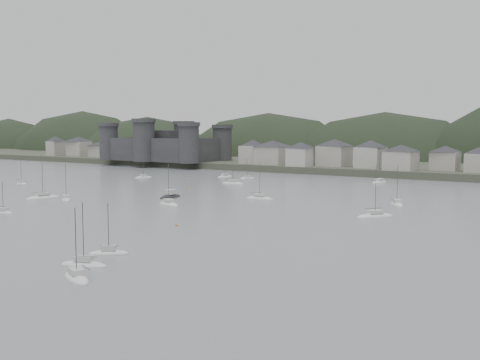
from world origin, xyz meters
The scene contains 7 objects.
far_shore_land centered at (0.00, 295.00, 1.50)m, with size 900.00×250.00×3.00m, color #383D2D.
forested_ridge centered at (4.83, 269.40, -11.28)m, with size 851.55×103.94×102.57m.
castle centered at (-120.00, 179.80, 10.96)m, with size 66.00×43.00×20.00m.
sailboat_lead centered at (-39.31, 138.18, 0.19)m, with size 5.15×6.17×8.46m.
moored_fleet centered at (-21.37, 63.16, 0.18)m, with size 262.02×172.90×13.75m.
motor_launch_far centered at (-22.34, 71.76, 0.28)m, with size 3.68×9.01×4.09m.
mooring_buoys centered at (-17.12, 64.37, 0.15)m, with size 164.56×125.81×0.70m.
Camera 1 is at (88.70, -55.76, 20.08)m, focal length 43.56 mm.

